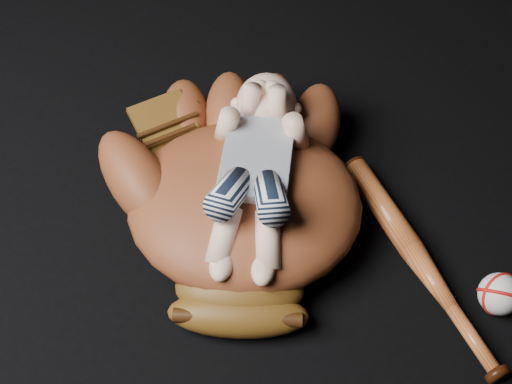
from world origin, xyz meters
TOP-DOWN VIEW (x-y plane):
  - baseball_glove at (0.02, 0.05)m, footprint 0.56×0.61m
  - newborn_baby at (0.04, 0.06)m, footprint 0.22×0.39m
  - baseball_bat at (0.31, 0.04)m, footprint 0.29×0.37m
  - baseball at (0.43, -0.00)m, footprint 0.08×0.08m

SIDE VIEW (x-z plane):
  - baseball_bat at x=0.31m, z-range 0.00..0.04m
  - baseball at x=0.43m, z-range 0.00..0.06m
  - baseball_glove at x=0.02m, z-range 0.00..0.16m
  - newborn_baby at x=0.04m, z-range 0.06..0.21m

